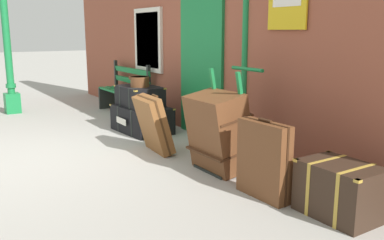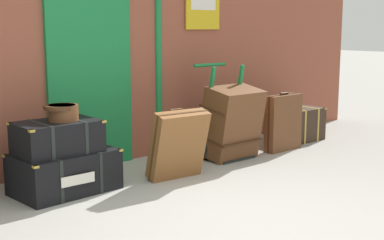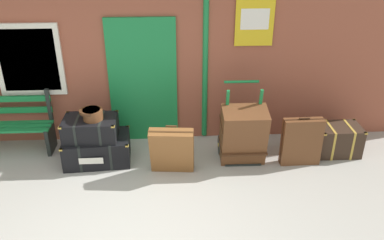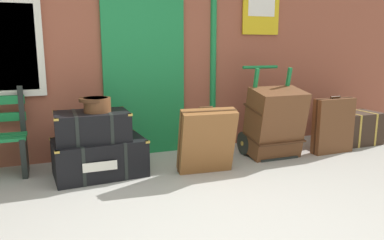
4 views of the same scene
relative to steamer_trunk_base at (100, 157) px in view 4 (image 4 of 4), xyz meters
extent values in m
plane|color=#A3A099|center=(0.59, -1.75, -0.21)|extent=(60.00, 60.00, 0.00)
cube|color=brown|center=(0.59, 0.85, 1.39)|extent=(10.40, 0.30, 3.20)
cube|color=#197A3D|center=(0.72, 0.67, 0.84)|extent=(1.10, 0.05, 2.10)
cube|color=#0F4924|center=(0.72, 0.66, 0.84)|extent=(0.06, 0.02, 2.10)
cylinder|color=#197A3D|center=(1.73, 0.69, 1.39)|extent=(0.09, 0.09, 3.14)
cube|color=gold|center=(2.48, 0.67, 1.84)|extent=(0.60, 0.02, 0.84)
cube|color=white|center=(2.48, 0.66, 1.84)|extent=(0.44, 0.01, 0.32)
cube|color=black|center=(-0.80, 0.35, 0.01)|extent=(0.06, 0.40, 0.45)
cube|color=black|center=(-0.80, 0.55, 0.52)|extent=(0.06, 0.06, 0.56)
cube|color=black|center=(0.00, 0.00, 0.00)|extent=(1.04, 0.71, 0.42)
cube|color=black|center=(-0.22, -0.02, 0.00)|extent=(0.08, 0.65, 0.43)
cube|color=black|center=(0.22, 0.02, 0.00)|extent=(0.08, 0.65, 0.43)
cube|color=#B79338|center=(-0.46, -0.33, 0.20)|extent=(0.05, 0.05, 0.02)
cube|color=#B79338|center=(0.50, -0.27, 0.20)|extent=(0.05, 0.05, 0.02)
cube|color=#B79338|center=(-0.50, 0.27, 0.20)|extent=(0.05, 0.05, 0.02)
cube|color=#B79338|center=(0.46, 0.33, 0.20)|extent=(0.05, 0.05, 0.02)
cube|color=silver|center=(-0.04, -0.35, 0.00)|extent=(0.36, 0.01, 0.10)
cube|color=black|center=(-0.06, 0.00, 0.37)|extent=(0.80, 0.54, 0.32)
cube|color=black|center=(-0.24, 0.00, 0.37)|extent=(0.04, 0.55, 0.33)
cube|color=black|center=(0.12, 0.00, 0.37)|extent=(0.04, 0.55, 0.33)
cube|color=#B79338|center=(-0.44, -0.25, 0.52)|extent=(0.05, 0.05, 0.02)
cube|color=#B79338|center=(0.32, -0.25, 0.52)|extent=(0.05, 0.05, 0.02)
cube|color=#B79338|center=(-0.44, 0.25, 0.52)|extent=(0.05, 0.05, 0.02)
cube|color=#B79338|center=(0.32, 0.25, 0.52)|extent=(0.05, 0.05, 0.02)
cylinder|color=brown|center=(0.00, -0.02, 0.61)|extent=(0.30, 0.30, 0.16)
cylinder|color=#432715|center=(-0.04, -0.02, 0.67)|extent=(0.31, 0.31, 0.04)
cube|color=black|center=(2.26, -0.15, -0.20)|extent=(0.56, 0.28, 0.03)
cube|color=#197A3D|center=(2.01, 0.05, 0.38)|extent=(0.04, 0.27, 1.19)
cube|color=#197A3D|center=(2.51, 0.05, 0.38)|extent=(0.04, 0.27, 1.19)
cylinder|color=#197A3D|center=(2.26, 0.28, 0.97)|extent=(0.54, 0.04, 0.04)
cylinder|color=black|center=(1.94, 0.11, -0.05)|extent=(0.04, 0.32, 0.32)
cylinder|color=#B79338|center=(1.94, 0.11, -0.05)|extent=(0.07, 0.06, 0.06)
cylinder|color=black|center=(2.58, 0.11, -0.05)|extent=(0.04, 0.32, 0.32)
cylinder|color=#B79338|center=(2.58, 0.11, -0.05)|extent=(0.07, 0.06, 0.06)
cube|color=brown|center=(2.26, -0.13, 0.26)|extent=(0.68, 0.59, 0.94)
cube|color=#432715|center=(2.26, -0.13, 0.07)|extent=(0.70, 0.46, 0.10)
cube|color=#432715|center=(2.26, -0.13, 0.46)|extent=(0.70, 0.46, 0.10)
cube|color=brown|center=(1.17, -0.40, 0.18)|extent=(0.67, 0.43, 0.78)
cylinder|color=#4F3018|center=(1.17, -0.37, 0.56)|extent=(0.16, 0.04, 0.03)
cube|color=#482C16|center=(1.17, -0.40, 0.18)|extent=(0.67, 0.28, 0.75)
cube|color=brown|center=(3.15, -0.23, 0.17)|extent=(0.61, 0.18, 0.76)
cylinder|color=#3A2112|center=(3.15, -0.23, 0.57)|extent=(0.16, 0.03, 0.03)
cube|color=#351E10|center=(3.15, -0.23, 0.17)|extent=(0.62, 0.04, 0.77)
cube|color=#332319|center=(3.84, 0.05, 0.03)|extent=(0.68, 0.48, 0.48)
cube|color=#B79338|center=(3.69, 0.05, 0.03)|extent=(0.04, 0.49, 0.49)
cube|color=#B79338|center=(3.99, 0.05, 0.03)|extent=(0.04, 0.49, 0.49)
cube|color=#B79338|center=(3.52, -0.17, 0.26)|extent=(0.05, 0.05, 0.02)
cube|color=#B79338|center=(3.52, 0.27, 0.26)|extent=(0.05, 0.05, 0.02)
cube|color=#B79338|center=(4.16, 0.27, 0.26)|extent=(0.05, 0.05, 0.02)
camera|label=1|loc=(6.06, -2.95, 1.40)|focal=39.26mm
camera|label=2|loc=(-2.47, -4.87, 1.46)|focal=50.29mm
camera|label=3|loc=(1.21, -5.52, 3.32)|focal=38.14mm
camera|label=4|loc=(-0.49, -4.21, 1.25)|focal=34.73mm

